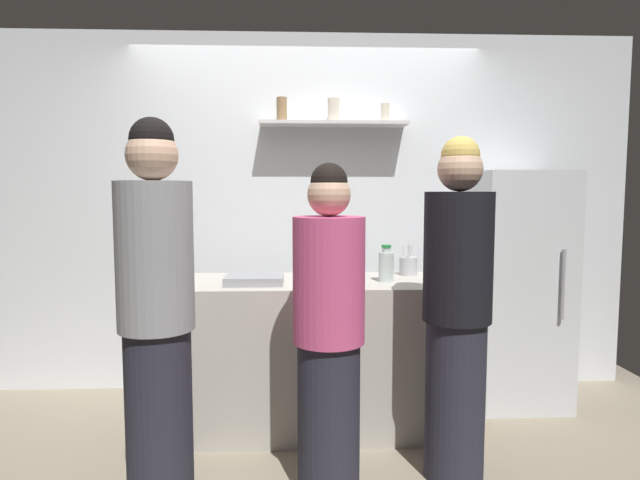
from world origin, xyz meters
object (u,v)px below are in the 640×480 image
Objects in this scene: baking_pan at (254,280)px; person_grey_hoodie at (157,318)px; refrigerator at (517,288)px; person_pink_top at (329,335)px; wine_bottle_dark_glass at (358,262)px; person_blonde at (457,312)px; utensil_holder at (408,266)px; wine_bottle_amber_glass at (441,257)px; water_bottle_plastic at (386,266)px; wine_bottle_pale_glass at (457,267)px.

person_grey_hoodie is (-0.38, -0.73, -0.05)m from baking_pan.
refrigerator is 1.00× the size of person_pink_top.
person_pink_top is at bearing -16.88° from person_grey_hoodie.
wine_bottle_dark_glass is 0.86m from person_blonde.
utensil_holder is 0.79× the size of wine_bottle_dark_glass.
utensil_holder is 0.74× the size of wine_bottle_amber_glass.
water_bottle_plastic is (-0.98, -0.40, 0.22)m from refrigerator.
wine_bottle_amber_glass is 1.34m from person_pink_top.
wine_bottle_amber_glass is at bearing -163.53° from person_pink_top.
person_grey_hoodie reaches higher than wine_bottle_pale_glass.
water_bottle_plastic is at bearing -157.90° from refrigerator.
water_bottle_plastic is at bearing 3.57° from baking_pan.
wine_bottle_amber_glass is 0.18× the size of person_pink_top.
wine_bottle_amber_glass is 0.55m from water_bottle_plastic.
person_grey_hoodie reaches higher than person_blonde.
refrigerator is 7.44× the size of utensil_holder.
wine_bottle_pale_glass is at bearing -135.67° from person_blonde.
wine_bottle_pale_glass is at bearing 179.70° from person_pink_top.
refrigerator is 4.70× the size of baking_pan.
wine_bottle_pale_glass is 1.68m from person_grey_hoodie.
person_pink_top reaches higher than wine_bottle_pale_glass.
person_pink_top reaches higher than baking_pan.
water_bottle_plastic reaches higher than baking_pan.
utensil_holder is at bearing 115.37° from wine_bottle_pale_glass.
utensil_holder reaches higher than baking_pan.
person_grey_hoodie reaches higher than wine_bottle_amber_glass.
wine_bottle_amber_glass is (0.05, 0.50, -0.00)m from wine_bottle_pale_glass.
wine_bottle_pale_glass is 1.00× the size of wine_bottle_amber_glass.
person_grey_hoodie is at bearing -158.32° from wine_bottle_pale_glass.
person_pink_top reaches higher than wine_bottle_dark_glass.
person_pink_top is (-1.36, -1.09, -0.02)m from refrigerator.
wine_bottle_amber_glass is (0.24, 0.09, 0.04)m from utensil_holder.
refrigerator is at bearing 10.27° from utensil_holder.
person_pink_top is at bearing -119.11° from water_bottle_plastic.
wine_bottle_dark_glass is 1.22× the size of water_bottle_plastic.
wine_bottle_dark_glass is at bearing 131.68° from water_bottle_plastic.
water_bottle_plastic is at bearing -126.68° from utensil_holder.
water_bottle_plastic is at bearing -141.63° from wine_bottle_amber_glass.
person_pink_top is at bearing -105.40° from wine_bottle_dark_glass.
person_grey_hoodie reaches higher than wine_bottle_dark_glass.
water_bottle_plastic is 0.14× the size of person_pink_top.
water_bottle_plastic reaches higher than utensil_holder.
person_grey_hoodie is at bearing -146.48° from water_bottle_plastic.
utensil_holder is at bearing -160.01° from wine_bottle_amber_glass.
person_grey_hoodie is at bearing -117.67° from baking_pan.
wine_bottle_pale_glass is 1.29× the size of water_bottle_plastic.
person_blonde is (1.05, -0.52, -0.08)m from baking_pan.
refrigerator is 0.59m from wine_bottle_amber_glass.
baking_pan is 0.19× the size of person_grey_hoodie.
wine_bottle_dark_glass is at bearing -168.54° from refrigerator.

